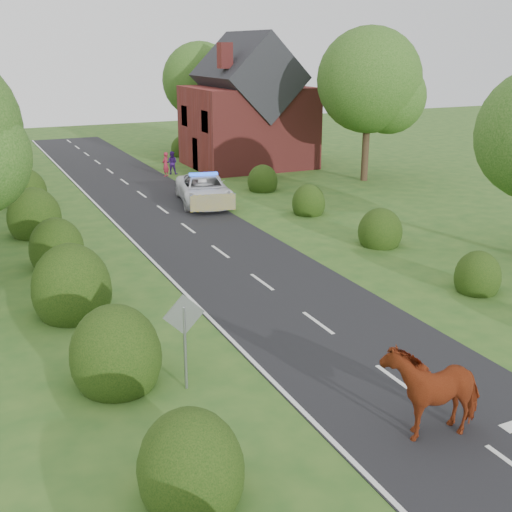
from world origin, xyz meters
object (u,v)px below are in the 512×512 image
pedestrian_red (166,164)px  pedestrian_purple (172,163)px  road_sign (184,328)px  cow (432,393)px  police_van (204,190)px

pedestrian_red → pedestrian_purple: size_ratio=1.04×
road_sign → cow: (4.36, -3.97, -0.79)m
road_sign → cow: 5.95m
cow → pedestrian_purple: size_ratio=1.59×
road_sign → pedestrian_red: size_ratio=1.59×
police_van → pedestrian_purple: size_ratio=3.92×
police_van → pedestrian_purple: (1.07, 8.82, -0.01)m
pedestrian_red → road_sign: bearing=31.3°
road_sign → police_van: road_sign is taller
road_sign → police_van: bearing=67.8°
road_sign → pedestrian_purple: road_sign is taller
road_sign → pedestrian_purple: 28.56m
pedestrian_red → pedestrian_purple: 0.86m
road_sign → pedestrian_purple: (8.57, 27.23, -0.89)m
road_sign → pedestrian_red: 27.81m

